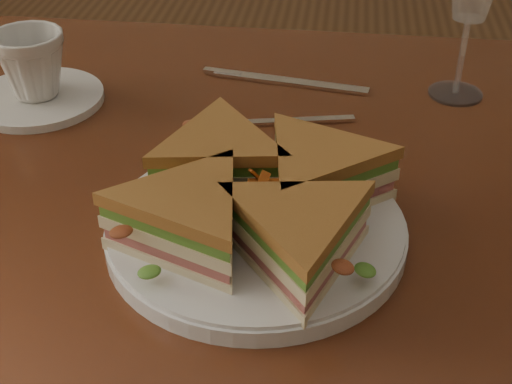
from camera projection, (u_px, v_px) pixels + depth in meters
table at (218, 252)px, 0.78m from camera, size 1.20×0.80×0.75m
plate at (256, 230)px, 0.64m from camera, size 0.27×0.27×0.02m
sandwich_wedges at (256, 197)px, 0.62m from camera, size 0.31×0.31×0.06m
crisps_mound at (256, 200)px, 0.62m from camera, size 0.09×0.09×0.05m
spoon at (236, 122)px, 0.81m from camera, size 0.18×0.06×0.01m
knife at (279, 81)px, 0.90m from camera, size 0.21×0.05×0.00m
saucer at (38, 98)px, 0.86m from camera, size 0.16×0.16×0.01m
coffee_cup at (32, 65)px, 0.83m from camera, size 0.10×0.10×0.08m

